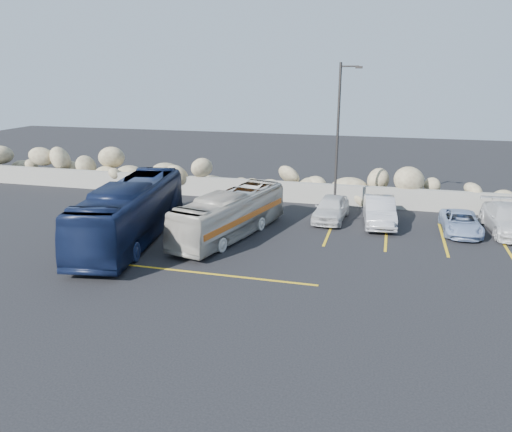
% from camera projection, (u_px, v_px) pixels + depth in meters
% --- Properties ---
extents(ground, '(90.00, 90.00, 0.00)m').
position_uv_depth(ground, '(239.00, 279.00, 18.86)').
color(ground, black).
rests_on(ground, ground).
extents(seawall, '(60.00, 0.40, 1.20)m').
position_uv_depth(seawall, '(297.00, 192.00, 29.82)').
color(seawall, gray).
rests_on(seawall, ground).
extents(riprap_pile, '(54.00, 2.80, 2.60)m').
position_uv_depth(riprap_pile, '(301.00, 177.00, 30.73)').
color(riprap_pile, '#927E5F').
rests_on(riprap_pile, ground).
extents(parking_lines, '(18.16, 9.36, 0.01)m').
position_uv_depth(parking_lines, '(371.00, 243.00, 22.86)').
color(parking_lines, gold).
rests_on(parking_lines, ground).
extents(lamppost, '(1.14, 0.18, 8.00)m').
position_uv_depth(lamppost, '(339.00, 137.00, 25.83)').
color(lamppost, '#2D2A28').
rests_on(lamppost, ground).
extents(vintage_bus, '(3.62, 7.97, 2.16)m').
position_uv_depth(vintage_bus, '(230.00, 214.00, 23.47)').
color(vintage_bus, beige).
rests_on(vintage_bus, ground).
extents(tour_coach, '(3.81, 10.08, 2.74)m').
position_uv_depth(tour_coach, '(131.00, 212.00, 22.82)').
color(tour_coach, '#101A37').
rests_on(tour_coach, ground).
extents(car_a, '(1.79, 3.91, 1.30)m').
position_uv_depth(car_a, '(331.00, 208.00, 26.18)').
color(car_a, silver).
rests_on(car_a, ground).
extents(car_b, '(1.86, 4.34, 1.39)m').
position_uv_depth(car_b, '(379.00, 211.00, 25.47)').
color(car_b, '#B8B8BD').
rests_on(car_b, ground).
extents(car_c, '(2.25, 4.69, 1.32)m').
position_uv_depth(car_c, '(508.00, 219.00, 24.16)').
color(car_c, silver).
rests_on(car_c, ground).
extents(car_d, '(1.81, 3.76, 1.03)m').
position_uv_depth(car_d, '(461.00, 223.00, 24.15)').
color(car_d, '#899EC3').
rests_on(car_d, ground).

